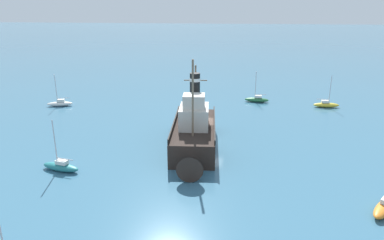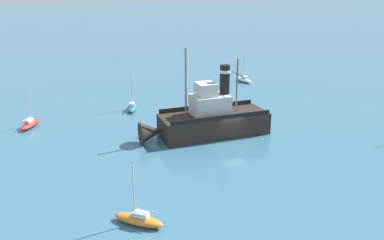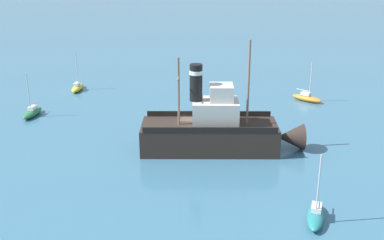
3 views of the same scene
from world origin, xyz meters
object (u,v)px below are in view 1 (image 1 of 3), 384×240
object	(u,v)px
sailboat_yellow	(326,105)
sailboat_teal	(61,166)
old_tugboat	(194,132)
sailboat_green	(257,99)
sailboat_white	(60,103)

from	to	relation	value
sailboat_yellow	sailboat_teal	bearing A→B (deg)	41.32
old_tugboat	sailboat_green	distance (m)	21.52
sailboat_yellow	sailboat_white	bearing A→B (deg)	7.28
sailboat_green	sailboat_teal	bearing A→B (deg)	55.37
sailboat_white	sailboat_green	world-z (taller)	same
sailboat_yellow	sailboat_teal	distance (m)	38.83
sailboat_yellow	sailboat_white	size ratio (longest dim) A/B	1.00
sailboat_yellow	sailboat_teal	xyz separation A→B (m)	(29.16, 25.64, 0.00)
sailboat_teal	sailboat_white	bearing A→B (deg)	-61.42
sailboat_green	old_tugboat	bearing A→B (deg)	69.94
old_tugboat	sailboat_white	world-z (taller)	old_tugboat
sailboat_white	old_tugboat	bearing A→B (deg)	149.43
sailboat_teal	sailboat_white	distance (m)	23.33
old_tugboat	sailboat_yellow	size ratio (longest dim) A/B	2.99
sailboat_teal	sailboat_white	world-z (taller)	same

